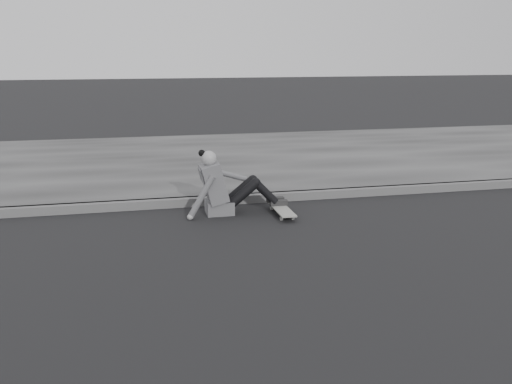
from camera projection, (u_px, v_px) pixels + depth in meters
ground at (457, 253)px, 6.17m from camera, size 80.00×80.00×0.00m
curb at (362, 192)px, 8.60m from camera, size 24.00×0.16×0.12m
sidewalk at (303, 156)px, 11.46m from camera, size 24.00×6.00×0.12m
skateboard at (282, 210)px, 7.60m from camera, size 0.20×0.78×0.09m
seated_woman at (224, 187)px, 7.60m from camera, size 1.38×0.46×0.88m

